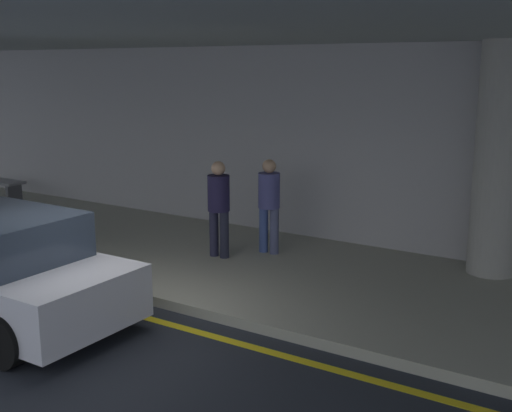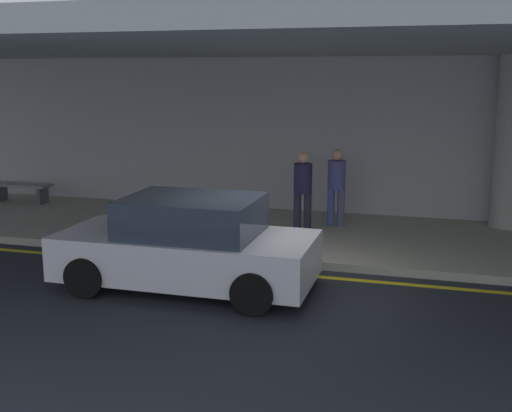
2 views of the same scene
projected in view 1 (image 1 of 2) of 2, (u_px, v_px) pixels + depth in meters
The scene contains 8 objects.
ground_plane at pixel (93, 327), 8.54m from camera, with size 60.00×60.00×0.00m, color #23262E.
sidewalk at pixel (227, 263), 11.07m from camera, with size 26.00×4.20×0.15m, color #A1A090.
lane_stripe_yellow at pixel (126, 312), 9.04m from camera, with size 26.00×0.14×0.01m, color yellow.
support_column_left_mid at pixel (499, 160), 9.94m from camera, with size 0.74×0.74×3.65m, color #A09D97.
ceiling_overhang at pixel (206, 30), 9.83m from camera, with size 28.00×13.20×0.30m, color gray.
terminal_back_wall at pixel (292, 145), 12.53m from camera, with size 26.00×0.30×3.80m, color #ADABAF.
traveler_with_luggage at pixel (269, 200), 11.22m from camera, with size 0.38×0.38×1.68m.
person_waiting_for_ride at pixel (219, 203), 10.98m from camera, with size 0.38×0.38×1.68m.
Camera 1 is at (6.14, -5.56, 3.40)m, focal length 44.94 mm.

